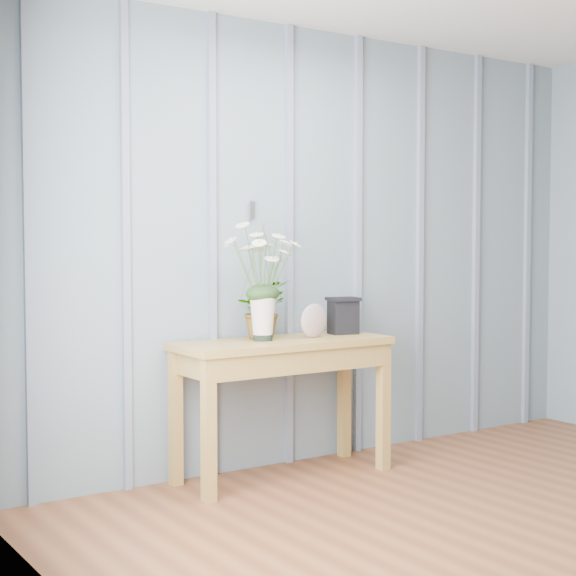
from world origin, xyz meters
TOP-DOWN VIEW (x-y plane):
  - room_shell at (-0.00, 0.92)m, footprint 4.00×4.50m
  - sideboard at (-0.45, 1.99)m, footprint 1.20×0.45m
  - daisy_vase at (-0.57, 2.01)m, footprint 0.46×0.35m
  - spider_plant at (-0.51, 2.12)m, footprint 0.35×0.33m
  - felt_disc_vessel at (-0.26, 1.97)m, footprint 0.19×0.08m
  - carved_box at (-0.01, 2.03)m, footprint 0.19×0.16m

SIDE VIEW (x-z plane):
  - sideboard at x=-0.45m, z-range 0.26..1.01m
  - felt_disc_vessel at x=-0.26m, z-range 0.75..0.94m
  - carved_box at x=-0.01m, z-range 0.75..0.96m
  - spider_plant at x=-0.51m, z-range 0.75..1.06m
  - daisy_vase at x=-0.57m, z-range 0.83..1.48m
  - room_shell at x=0.00m, z-range 0.74..3.24m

